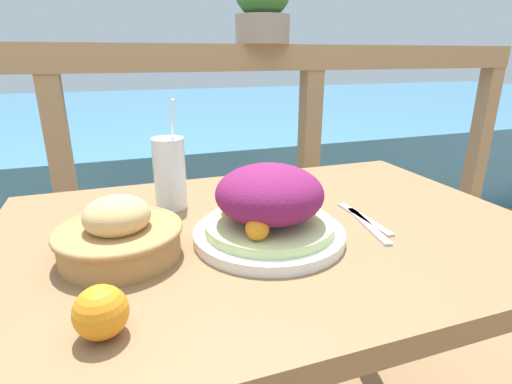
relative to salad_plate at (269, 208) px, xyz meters
The scene contains 10 objects.
patio_table 0.18m from the salad_plate, 66.87° to the left, with size 1.07×0.74×0.71m.
railing_fence 0.79m from the salad_plate, 88.27° to the left, with size 2.80×0.08×1.08m.
sea_backdrop 3.32m from the salad_plate, 89.58° to the left, with size 12.00×4.00×0.57m.
salad_plate is the anchor object (origin of this frame).
drink_glass 0.27m from the salad_plate, 122.61° to the left, with size 0.07×0.09×0.24m.
bread_basket 0.26m from the salad_plate, behind, with size 0.21×0.21×0.11m.
potted_plant 0.94m from the salad_plate, 70.68° to the left, with size 0.20×0.20×0.28m.
fork 0.22m from the salad_plate, ahead, with size 0.05×0.18×0.00m.
knife 0.23m from the salad_plate, ahead, with size 0.02×0.18×0.00m.
orange_near_basket 0.35m from the salad_plate, 147.41° to the right, with size 0.07×0.07×0.07m.
Camera 1 is at (-0.27, -0.69, 1.04)m, focal length 28.00 mm.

